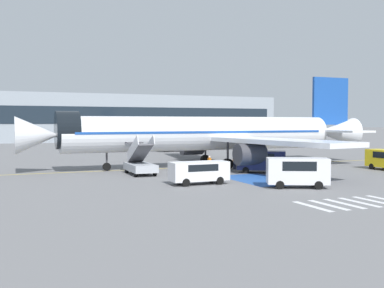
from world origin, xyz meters
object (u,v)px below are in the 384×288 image
Objects in this scene: service_van_2 at (297,170)px; terminal_building at (65,118)px; airliner at (209,134)px; service_van_0 at (199,171)px; fuel_tanker at (182,142)px; ground_crew_0 at (260,159)px; ground_crew_1 at (235,159)px; service_van_3 at (261,160)px; boarding_stairs_forward at (140,164)px; ground_crew_2 at (209,163)px; baggage_cart at (315,164)px.

service_van_2 is 0.04× the size of terminal_building.
airliner reaches higher than service_van_2.
airliner is 8.57× the size of service_van_0.
fuel_tanker is 44.72m from service_van_2.
ground_crew_0 is (10.89, 8.46, -0.03)m from service_van_0.
airliner is 27.60m from fuel_tanker.
terminal_building is at bearing -166.75° from fuel_tanker.
ground_crew_1 is at bearing -42.10° from service_van_0.
terminal_building is (-0.27, 86.41, 5.03)m from service_van_0.
fuel_tanker is at bearing -14.29° from airliner.
service_van_3 is 2.73× the size of ground_crew_1.
service_van_2 is 2.64× the size of ground_crew_0.
service_van_0 is at bearing -100.58° from service_van_2.
ground_crew_1 is (-5.66, -30.36, -0.60)m from fuel_tanker.
service_van_0 is 86.56m from terminal_building.
fuel_tanker reaches higher than service_van_2.
service_van_2 is 91.44m from terminal_building.
terminal_building is at bearing -0.10° from service_van_0.
service_van_3 is 81.85m from terminal_building.
service_van_3 is (11.55, -3.19, 0.32)m from boarding_stairs_forward.
ground_crew_0 is 1.03× the size of ground_crew_1.
ground_crew_1 is (-0.92, 3.82, -0.24)m from service_van_3.
service_van_2 reaches higher than service_van_0.
ground_crew_0 reaches higher than ground_crew_2.
baggage_cart is at bearing -37.82° from service_van_3.
service_van_0 is at bearing -22.63° from fuel_tanker.
baggage_cart is at bearing -76.80° from terminal_building.
ground_crew_2 is (6.57, -1.71, 0.03)m from boarding_stairs_forward.
terminal_building reaches higher than baggage_cart.
fuel_tanker is at bearing -162.57° from baggage_cart.
fuel_tanker is at bearing 62.67° from boarding_stairs_forward.
service_van_0 is 10.43m from service_van_3.
ground_crew_1 is at bearing 46.39° from service_van_3.
ground_crew_2 is at bearing -73.59° from baggage_cart.
airliner is 8.25m from service_van_3.
service_van_3 is at bearing -169.48° from service_van_2.
terminal_building is (-6.51, 91.08, 4.78)m from service_van_2.
ground_crew_0 is (1.87, 3.23, -0.20)m from service_van_3.
airliner is 22.51× the size of ground_crew_1.
ground_crew_1 is at bearing -13.95° from fuel_tanker.
boarding_stairs_forward is 2.79× the size of ground_crew_0.
ground_crew_1 is (-9.92, 0.67, 0.80)m from baggage_cart.
fuel_tanker is 3.34× the size of baggage_cart.
airliner is 17.63m from service_van_2.
airliner reaches higher than ground_crew_2.
airliner is at bearing 25.54° from boarding_stairs_forward.
service_van_2 is (6.24, -4.67, 0.24)m from service_van_0.
baggage_cart is 14.11m from ground_crew_2.
service_van_3 reaches higher than ground_crew_0.
terminal_building reaches higher than ground_crew_0.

